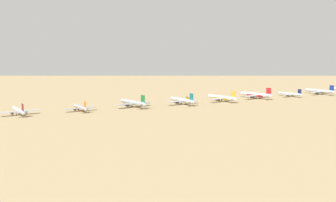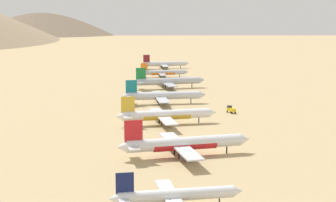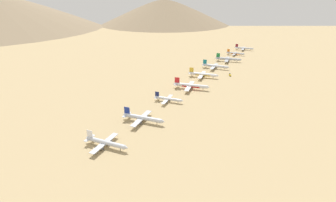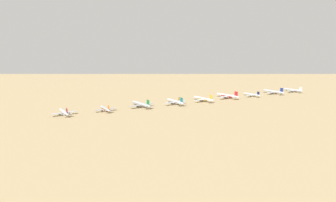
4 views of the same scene
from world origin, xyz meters
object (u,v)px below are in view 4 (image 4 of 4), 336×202
object	(u,v)px
parked_jet_4	(203,99)
parked_jet_7	(105,109)
parked_jet_1	(273,92)
parked_jet_5	(175,102)
parked_jet_8	(64,112)
service_truck	(179,98)
parked_jet_6	(141,104)
parked_jet_3	(227,96)
parked_jet_0	(293,90)
parked_jet_2	(252,95)

from	to	relation	value
parked_jet_4	parked_jet_7	xyz separation A→B (m)	(24.42, 173.66, -0.99)
parked_jet_1	parked_jet_5	distance (m)	232.69
parked_jet_8	service_truck	bearing A→B (deg)	-88.60
parked_jet_1	parked_jet_6	size ratio (longest dim) A/B	0.97
parked_jet_6	parked_jet_8	xyz separation A→B (m)	(15.32, 116.52, -0.76)
parked_jet_8	service_truck	size ratio (longest dim) A/B	7.79
parked_jet_3	parked_jet_5	bearing A→B (deg)	85.59
parked_jet_5	service_truck	distance (m)	46.42
parked_jet_0	service_truck	xyz separation A→B (m)	(67.99, 254.68, -2.43)
parked_jet_5	parked_jet_7	bearing A→B (deg)	81.49
parked_jet_1	parked_jet_8	world-z (taller)	parked_jet_1
parked_jet_5	parked_jet_6	xyz separation A→B (m)	(12.33, 58.48, 0.16)
parked_jet_0	parked_jet_2	size ratio (longest dim) A/B	1.15
parked_jet_8	parked_jet_4	bearing A→B (deg)	-98.48
parked_jet_0	parked_jet_5	bearing A→B (deg)	83.00
parked_jet_2	parked_jet_3	distance (m)	56.16
parked_jet_8	parked_jet_2	bearing A→B (deg)	-98.14
parked_jet_1	parked_jet_2	world-z (taller)	parked_jet_1
parked_jet_0	parked_jet_4	size ratio (longest dim) A/B	0.91
parked_jet_4	parked_jet_5	world-z (taller)	parked_jet_4
parked_jet_0	parked_jet_7	distance (m)	408.24
parked_jet_6	parked_jet_0	bearing A→B (deg)	-97.84
parked_jet_0	parked_jet_4	distance (m)	232.89
parked_jet_5	parked_jet_4	bearing A→B (deg)	-96.95
parked_jet_5	service_truck	bearing A→B (deg)	-45.10
parked_jet_7	parked_jet_8	world-z (taller)	parked_jet_8
parked_jet_3	parked_jet_1	bearing A→B (deg)	-98.56
parked_jet_8	parked_jet_7	bearing A→B (deg)	-99.92
parked_jet_3	parked_jet_5	distance (m)	115.21
parked_jet_2	parked_jet_7	xyz separation A→B (m)	(39.16, 286.85, -0.03)
parked_jet_4	service_truck	distance (m)	46.13
parked_jet_0	parked_jet_3	bearing A→B (deg)	81.29
parked_jet_3	parked_jet_5	world-z (taller)	parked_jet_3
parked_jet_6	parked_jet_3	bearing A→B (deg)	-96.97
parked_jet_0	parked_jet_8	distance (m)	466.77
service_truck	parked_jet_0	bearing A→B (deg)	-104.95
service_truck	parked_jet_4	bearing A→B (deg)	-149.26
parked_jet_2	parked_jet_7	world-z (taller)	parked_jet_7
parked_jet_3	parked_jet_4	world-z (taller)	parked_jet_3
parked_jet_4	service_truck	xyz separation A→B (m)	(39.57, 23.53, -2.80)
parked_jet_5	parked_jet_6	bearing A→B (deg)	78.10
parked_jet_2	parked_jet_8	world-z (taller)	parked_jet_8
parked_jet_1	service_truck	world-z (taller)	parked_jet_1
parked_jet_3	parked_jet_7	size ratio (longest dim) A/B	1.33
service_truck	parked_jet_5	bearing A→B (deg)	134.90
parked_jet_1	parked_jet_7	bearing A→B (deg)	82.82
parked_jet_3	parked_jet_4	distance (m)	58.55
parked_jet_7	parked_jet_3	bearing A→B (deg)	-96.49
parked_jet_6	parked_jet_1	bearing A→B (deg)	-97.61
parked_jet_0	parked_jet_6	xyz separation A→B (m)	(47.61, 345.98, 0.56)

